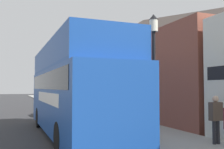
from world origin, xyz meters
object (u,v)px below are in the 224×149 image
at_px(tour_bus, 72,94).
at_px(parked_car_ahead_of_bus, 56,108).
at_px(pedestrian_third, 216,115).
at_px(lamp_post_second, 97,69).
at_px(lamp_post_nearest, 154,54).

height_order(tour_bus, parked_car_ahead_of_bus, tour_bus).
relative_size(pedestrian_third, lamp_post_second, 0.38).
xyz_separation_m(tour_bus, parked_car_ahead_of_bus, (0.65, 8.59, -1.26)).
height_order(tour_bus, lamp_post_second, lamp_post_second).
bearing_deg(pedestrian_third, lamp_post_nearest, 156.19).
bearing_deg(lamp_post_second, pedestrian_third, -75.99).
height_order(lamp_post_nearest, lamp_post_second, lamp_post_nearest).
bearing_deg(lamp_post_nearest, parked_car_ahead_of_bus, 98.05).
relative_size(lamp_post_nearest, lamp_post_second, 1.04).
bearing_deg(tour_bus, pedestrian_third, -44.65).
relative_size(parked_car_ahead_of_bus, pedestrian_third, 2.40).
xyz_separation_m(pedestrian_third, lamp_post_nearest, (-2.07, 0.91, 2.28)).
relative_size(pedestrian_third, lamp_post_nearest, 0.36).
xyz_separation_m(tour_bus, lamp_post_second, (2.40, 3.76, 1.44)).
bearing_deg(tour_bus, lamp_post_second, 57.12).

